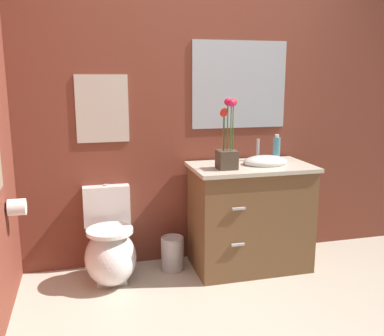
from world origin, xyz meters
The scene contains 9 objects.
wall_back centered at (0.20, 1.43, 1.25)m, with size 4.52×0.05×2.50m, color brown.
toilet centered at (-0.79, 1.13, 0.24)m, with size 0.38×0.59×0.69m.
vanity_cabinet centered at (0.32, 1.10, 0.43)m, with size 0.94×0.56×1.02m.
flower_vase centered at (0.09, 1.02, 1.01)m, with size 0.14×0.14×0.52m.
soap_bottle centered at (0.57, 1.19, 0.94)m, with size 0.06×0.06×0.22m.
trash_bin centered at (-0.30, 1.19, 0.14)m, with size 0.18×0.18×0.27m.
wall_poster centered at (-0.79, 1.40, 1.28)m, with size 0.40×0.01×0.51m, color beige.
wall_mirror centered at (0.32, 1.40, 1.45)m, with size 0.80×0.01×0.70m, color #B2BCC6.
toilet_paper_roll centered at (-1.38, 0.93, 0.68)m, with size 0.11×0.11×0.11m, color white.
Camera 1 is at (-0.95, -1.95, 1.51)m, focal length 40.20 mm.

